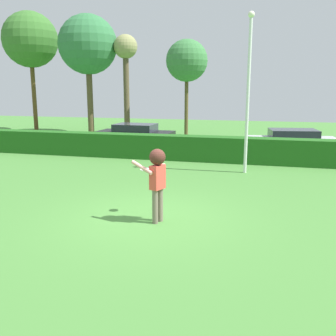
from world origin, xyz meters
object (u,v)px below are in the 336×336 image
at_px(parked_car_silver, 293,141).
at_px(parked_car_black, 135,134).
at_px(bare_elm_tree, 126,55).
at_px(person, 157,174).
at_px(oak_tree, 88,45).
at_px(frisbee, 145,169).
at_px(lamppost, 248,86).
at_px(willow_tree, 187,61).
at_px(birch_tree, 30,40).

bearing_deg(parked_car_silver, parked_car_black, 174.74).
relative_size(parked_car_black, bare_elm_tree, 0.63).
relative_size(person, oak_tree, 0.22).
relative_size(person, frisbee, 7.47).
relative_size(lamppost, willow_tree, 0.92).
xyz_separation_m(frisbee, birch_tree, (-13.93, 16.36, 5.41)).
height_order(parked_car_black, oak_tree, oak_tree).
bearing_deg(person, parked_car_silver, 71.06).
distance_m(lamppost, bare_elm_tree, 14.00).
distance_m(person, lamppost, 6.77).
xyz_separation_m(parked_car_black, bare_elm_tree, (-2.47, 5.29, 4.72)).
bearing_deg(oak_tree, parked_car_silver, -23.62).
distance_m(person, oak_tree, 19.98).
relative_size(bare_elm_tree, willow_tree, 1.05).
height_order(person, lamppost, lamppost).
height_order(bare_elm_tree, birch_tree, birch_tree).
height_order(parked_car_black, parked_car_silver, same).
bearing_deg(lamppost, oak_tree, 137.62).
distance_m(parked_car_black, bare_elm_tree, 7.51).
height_order(frisbee, lamppost, lamppost).
bearing_deg(lamppost, birch_tree, 146.37).
distance_m(frisbee, parked_car_silver, 11.07).
height_order(bare_elm_tree, willow_tree, bare_elm_tree).
bearing_deg(frisbee, oak_tree, 119.94).
bearing_deg(parked_car_black, frisbee, -69.43).
relative_size(person, lamppost, 0.31).
xyz_separation_m(lamppost, willow_tree, (-4.72, 11.37, 1.70)).
relative_size(frisbee, oak_tree, 0.03).
bearing_deg(parked_car_black, willow_tree, 74.79).
relative_size(frisbee, willow_tree, 0.04).
bearing_deg(lamppost, frisbee, -111.61).
relative_size(person, parked_car_silver, 0.41).
distance_m(willow_tree, oak_tree, 6.94).
xyz_separation_m(frisbee, parked_car_silver, (4.21, 10.22, -0.48)).
relative_size(parked_car_black, parked_car_silver, 0.96).
height_order(lamppost, parked_car_silver, lamppost).
distance_m(willow_tree, birch_tree, 11.56).
distance_m(frisbee, bare_elm_tree, 18.07).
xyz_separation_m(frisbee, oak_tree, (-9.29, 16.13, 4.91)).
xyz_separation_m(parked_car_black, oak_tree, (-5.16, 5.14, 5.40)).
height_order(person, oak_tree, oak_tree).
relative_size(lamppost, oak_tree, 0.72).
bearing_deg(parked_car_black, bare_elm_tree, 115.01).
height_order(birch_tree, oak_tree, birch_tree).
xyz_separation_m(parked_car_silver, bare_elm_tree, (-10.80, 6.06, 4.72)).
xyz_separation_m(frisbee, lamppost, (2.23, 5.62, 2.10)).
xyz_separation_m(willow_tree, oak_tree, (-6.79, -0.86, 1.12)).
bearing_deg(willow_tree, parked_car_silver, -45.23).
bearing_deg(frisbee, parked_car_silver, 67.62).
distance_m(person, bare_elm_tree, 18.78).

